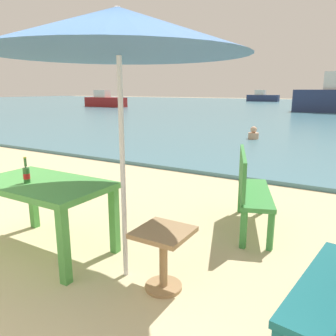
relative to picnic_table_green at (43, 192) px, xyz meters
name	(u,v)px	position (x,y,z in m)	size (l,w,h in m)	color
picnic_table_green	(43,192)	(0.00, 0.00, 0.00)	(1.40, 0.80, 0.76)	#4C9E47
beer_bottle_amber	(26,174)	(-0.10, -0.10, 0.20)	(0.07, 0.07, 0.26)	#2D662D
patio_umbrella	(118,32)	(1.01, 0.04, 1.47)	(2.10, 2.10, 2.30)	silver
side_table_wood	(163,251)	(1.42, 0.03, -0.30)	(0.44, 0.44, 0.54)	#9E7A51
bench_green_left	(249,186)	(1.65, 1.65, -0.11)	(0.75, 1.25, 0.95)	#3D8C42
swimmer_person	(253,134)	(-0.35, 8.60, -0.41)	(0.34, 0.34, 0.41)	tan
boat_sailboat	(105,101)	(-17.84, 21.45, -0.03)	(4.10, 1.12, 1.49)	maroon
boat_cargo_ship	(262,97)	(-9.13, 41.96, -0.05)	(4.01, 1.09, 1.46)	navy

